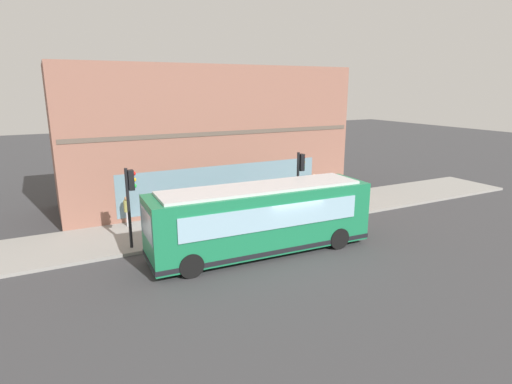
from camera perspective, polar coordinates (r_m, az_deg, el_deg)
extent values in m
plane|color=#38383A|center=(19.12, 4.10, -8.04)|extent=(120.00, 120.00, 0.00)
cube|color=gray|center=(23.09, -2.13, -3.85)|extent=(4.45, 40.00, 0.15)
cube|color=#8C5B4C|center=(26.98, -7.03, 7.77)|extent=(6.09, 17.86, 8.50)
cube|color=brown|center=(24.26, -4.65, 8.13)|extent=(0.36, 17.50, 0.24)
cube|color=slate|center=(24.68, -4.41, 0.99)|extent=(0.12, 12.50, 2.40)
cube|color=#197247|center=(18.37, 0.71, -3.63)|extent=(2.85, 10.08, 2.70)
cube|color=silver|center=(17.99, 0.73, 0.65)|extent=(2.44, 9.07, 0.12)
cube|color=#8CB2C6|center=(16.76, -14.82, -4.27)|extent=(2.20, 0.16, 1.20)
cube|color=#8CB2C6|center=(19.36, -0.93, -1.46)|extent=(0.35, 8.20, 1.00)
cube|color=#8CB2C6|center=(17.17, 2.58, -3.53)|extent=(0.35, 8.20, 1.00)
cube|color=black|center=(18.76, 0.70, -7.03)|extent=(2.89, 10.12, 0.20)
cylinder|color=black|center=(18.61, -10.99, -7.26)|extent=(0.33, 1.01, 1.00)
cylinder|color=black|center=(16.55, -8.95, -9.96)|extent=(0.33, 1.01, 1.00)
cylinder|color=black|center=(21.27, 7.62, -4.36)|extent=(0.33, 1.01, 1.00)
cylinder|color=black|center=(19.49, 11.29, -6.27)|extent=(0.33, 1.01, 1.00)
cylinder|color=black|center=(22.25, 5.76, 0.65)|extent=(0.14, 0.14, 3.78)
cube|color=black|center=(22.08, 6.26, 4.09)|extent=(0.32, 0.24, 0.90)
sphere|color=red|center=(22.11, 6.57, 4.83)|extent=(0.20, 0.20, 0.20)
sphere|color=yellow|center=(22.15, 6.54, 4.11)|extent=(0.20, 0.20, 0.20)
sphere|color=green|center=(22.20, 6.52, 3.40)|extent=(0.20, 0.20, 0.20)
cylinder|color=black|center=(19.28, -17.14, -2.21)|extent=(0.14, 0.14, 3.68)
cube|color=black|center=(19.01, -16.86, 1.59)|extent=(0.32, 0.24, 0.90)
sphere|color=red|center=(18.97, -16.54, 2.46)|extent=(0.20, 0.20, 0.20)
sphere|color=yellow|center=(19.03, -16.48, 1.63)|extent=(0.20, 0.20, 0.20)
sphere|color=green|center=(19.09, -16.42, 0.81)|extent=(0.20, 0.20, 0.20)
cylinder|color=gold|center=(24.90, 7.85, -1.78)|extent=(0.24, 0.24, 0.55)
sphere|color=gold|center=(24.80, 7.87, -0.99)|extent=(0.22, 0.22, 0.22)
cylinder|color=gold|center=(24.98, 8.17, -1.62)|extent=(0.10, 0.12, 0.10)
cylinder|color=gold|center=(25.02, 7.63, -1.58)|extent=(0.12, 0.10, 0.10)
cylinder|color=silver|center=(22.69, -17.25, -3.60)|extent=(0.14, 0.14, 0.77)
cylinder|color=silver|center=(22.86, -17.26, -3.47)|extent=(0.14, 0.14, 0.77)
cylinder|color=#99994C|center=(22.58, -17.38, -1.86)|extent=(0.32, 0.32, 0.61)
sphere|color=#9E704C|center=(22.48, -17.46, -0.85)|extent=(0.21, 0.21, 0.21)
cylinder|color=#3359A5|center=(21.04, -10.55, -4.43)|extent=(0.14, 0.14, 0.88)
cylinder|color=#3359A5|center=(21.19, -10.33, -4.28)|extent=(0.14, 0.14, 0.88)
cylinder|color=#8C3F8C|center=(20.88, -10.53, -2.30)|extent=(0.32, 0.32, 0.70)
sphere|color=tan|center=(20.75, -10.59, -1.05)|extent=(0.24, 0.24, 0.24)
cylinder|color=black|center=(27.23, 8.11, -0.12)|extent=(0.14, 0.14, 0.81)
cylinder|color=black|center=(27.27, 7.74, -0.09)|extent=(0.14, 0.14, 0.81)
cylinder|color=black|center=(27.09, 7.97, 1.38)|extent=(0.32, 0.32, 0.64)
sphere|color=tan|center=(26.99, 8.00, 2.26)|extent=(0.22, 0.22, 0.22)
cylinder|color=#3F8C4C|center=(25.44, 9.75, -1.18)|extent=(0.14, 0.14, 0.83)
cylinder|color=#3F8C4C|center=(25.60, 9.63, -1.07)|extent=(0.14, 0.14, 0.83)
cylinder|color=#3F8C4C|center=(25.34, 9.76, 0.51)|extent=(0.32, 0.32, 0.66)
sphere|color=beige|center=(25.24, 9.80, 1.48)|extent=(0.23, 0.23, 0.23)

